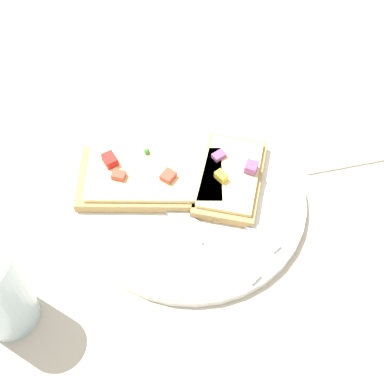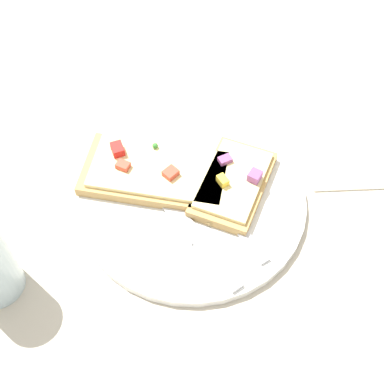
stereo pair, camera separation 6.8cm
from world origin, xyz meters
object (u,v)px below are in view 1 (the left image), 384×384
at_px(knife, 203,234).
at_px(pizza_slice_corner, 230,177).
at_px(napkin, 344,143).
at_px(pizza_slice_main, 154,178).
at_px(plate, 192,199).
at_px(fork, 213,193).

height_order(knife, pizza_slice_corner, pizza_slice_corner).
bearing_deg(napkin, pizza_slice_main, -176.84).
distance_m(plate, pizza_slice_main, 0.06).
bearing_deg(pizza_slice_main, plate, 155.55).
bearing_deg(knife, napkin, -97.36).
height_order(fork, pizza_slice_main, pizza_slice_main).
xyz_separation_m(fork, napkin, (0.20, 0.05, -0.01)).
relative_size(plate, knife, 1.59).
height_order(knife, napkin, knife).
distance_m(knife, napkin, 0.25).
height_order(plate, knife, knife).
height_order(plate, fork, fork).
bearing_deg(plate, knife, -90.11).
xyz_separation_m(plate, knife, (-0.00, -0.06, 0.01)).
relative_size(fork, knife, 0.99).
relative_size(pizza_slice_main, napkin, 1.58).
height_order(plate, napkin, plate).
bearing_deg(fork, pizza_slice_main, 33.22).
relative_size(plate, napkin, 2.16).
relative_size(knife, napkin, 1.36).
xyz_separation_m(plate, pizza_slice_corner, (0.05, 0.01, 0.02)).
distance_m(pizza_slice_corner, napkin, 0.18).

